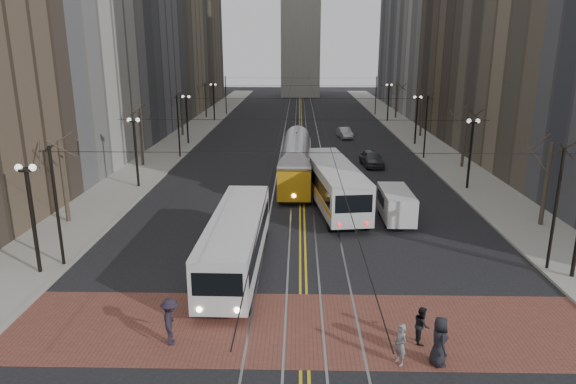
{
  "coord_description": "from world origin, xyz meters",
  "views": [
    {
      "loc": [
        -0.26,
        -23.28,
        11.42
      ],
      "look_at": [
        -0.9,
        6.39,
        3.0
      ],
      "focal_mm": 32.0,
      "sensor_mm": 36.0,
      "label": 1
    }
  ],
  "objects_px": {
    "pedestrian_a": "(439,341)",
    "sedan_grey": "(372,158)",
    "cargo_van": "(396,206)",
    "rear_bus": "(334,186)",
    "pedestrian_b": "(401,344)",
    "transit_bus": "(237,243)",
    "pedestrian_d": "(171,321)",
    "pedestrian_c": "(422,325)",
    "streetcar": "(296,166)",
    "sedan_silver": "(345,133)"
  },
  "relations": [
    {
      "from": "pedestrian_b",
      "to": "pedestrian_c",
      "type": "distance_m",
      "value": 1.87
    },
    {
      "from": "rear_bus",
      "to": "pedestrian_c",
      "type": "relative_size",
      "value": 8.19
    },
    {
      "from": "cargo_van",
      "to": "sedan_silver",
      "type": "relative_size",
      "value": 1.22
    },
    {
      "from": "pedestrian_c",
      "to": "pedestrian_d",
      "type": "distance_m",
      "value": 9.96
    },
    {
      "from": "cargo_van",
      "to": "pedestrian_d",
      "type": "xyz_separation_m",
      "value": [
        -11.57,
        -15.07,
        -0.1
      ]
    },
    {
      "from": "sedan_silver",
      "to": "pedestrian_d",
      "type": "relative_size",
      "value": 2.06
    },
    {
      "from": "transit_bus",
      "to": "pedestrian_b",
      "type": "relative_size",
      "value": 7.39
    },
    {
      "from": "cargo_van",
      "to": "pedestrian_c",
      "type": "xyz_separation_m",
      "value": [
        -1.62,
        -14.75,
        -0.31
      ]
    },
    {
      "from": "sedan_grey",
      "to": "pedestrian_d",
      "type": "height_order",
      "value": "pedestrian_d"
    },
    {
      "from": "transit_bus",
      "to": "cargo_van",
      "type": "bearing_deg",
      "value": 39.73
    },
    {
      "from": "transit_bus",
      "to": "pedestrian_c",
      "type": "xyz_separation_m",
      "value": [
        8.17,
        -6.87,
        -0.72
      ]
    },
    {
      "from": "streetcar",
      "to": "sedan_grey",
      "type": "xyz_separation_m",
      "value": [
        7.45,
        7.09,
        -0.81
      ]
    },
    {
      "from": "transit_bus",
      "to": "streetcar",
      "type": "distance_m",
      "value": 17.92
    },
    {
      "from": "sedan_grey",
      "to": "sedan_silver",
      "type": "xyz_separation_m",
      "value": [
        -1.29,
        16.19,
        -0.11
      ]
    },
    {
      "from": "rear_bus",
      "to": "pedestrian_c",
      "type": "xyz_separation_m",
      "value": [
        2.37,
        -17.9,
        -0.85
      ]
    },
    {
      "from": "rear_bus",
      "to": "pedestrian_d",
      "type": "bearing_deg",
      "value": -120.15
    },
    {
      "from": "pedestrian_a",
      "to": "pedestrian_b",
      "type": "xyz_separation_m",
      "value": [
        -1.41,
        0.0,
        -0.15
      ]
    },
    {
      "from": "streetcar",
      "to": "pedestrian_c",
      "type": "height_order",
      "value": "streetcar"
    },
    {
      "from": "sedan_grey",
      "to": "pedestrian_a",
      "type": "height_order",
      "value": "pedestrian_a"
    },
    {
      "from": "transit_bus",
      "to": "cargo_van",
      "type": "relative_size",
      "value": 2.43
    },
    {
      "from": "transit_bus",
      "to": "pedestrian_d",
      "type": "xyz_separation_m",
      "value": [
        -1.78,
        -7.18,
        -0.51
      ]
    },
    {
      "from": "transit_bus",
      "to": "pedestrian_d",
      "type": "relative_size",
      "value": 6.12
    },
    {
      "from": "sedan_silver",
      "to": "pedestrian_b",
      "type": "xyz_separation_m",
      "value": [
        -2.12,
        -49.31,
        0.16
      ]
    },
    {
      "from": "streetcar",
      "to": "pedestrian_b",
      "type": "distance_m",
      "value": 26.35
    },
    {
      "from": "pedestrian_a",
      "to": "pedestrian_b",
      "type": "relative_size",
      "value": 1.19
    },
    {
      "from": "transit_bus",
      "to": "pedestrian_a",
      "type": "relative_size",
      "value": 6.21
    },
    {
      "from": "transit_bus",
      "to": "sedan_grey",
      "type": "distance_m",
      "value": 26.88
    },
    {
      "from": "pedestrian_b",
      "to": "sedan_grey",
      "type": "bearing_deg",
      "value": 149.69
    },
    {
      "from": "transit_bus",
      "to": "sedan_silver",
      "type": "xyz_separation_m",
      "value": [
        9.17,
        40.94,
        -0.83
      ]
    },
    {
      "from": "rear_bus",
      "to": "pedestrian_d",
      "type": "distance_m",
      "value": 19.74
    },
    {
      "from": "sedan_grey",
      "to": "pedestrian_b",
      "type": "height_order",
      "value": "pedestrian_b"
    },
    {
      "from": "sedan_grey",
      "to": "pedestrian_b",
      "type": "bearing_deg",
      "value": -101.78
    },
    {
      "from": "rear_bus",
      "to": "pedestrian_c",
      "type": "distance_m",
      "value": 18.08
    },
    {
      "from": "pedestrian_b",
      "to": "transit_bus",
      "type": "bearing_deg",
      "value": -164.31
    },
    {
      "from": "transit_bus",
      "to": "rear_bus",
      "type": "xyz_separation_m",
      "value": [
        5.8,
        11.03,
        0.14
      ]
    },
    {
      "from": "streetcar",
      "to": "pedestrian_b",
      "type": "relative_size",
      "value": 8.32
    },
    {
      "from": "sedan_grey",
      "to": "pedestrian_d",
      "type": "distance_m",
      "value": 34.2
    },
    {
      "from": "streetcar",
      "to": "rear_bus",
      "type": "height_order",
      "value": "rear_bus"
    },
    {
      "from": "streetcar",
      "to": "pedestrian_d",
      "type": "distance_m",
      "value": 25.31
    },
    {
      "from": "transit_bus",
      "to": "streetcar",
      "type": "xyz_separation_m",
      "value": [
        3.0,
        17.66,
        0.09
      ]
    },
    {
      "from": "sedan_grey",
      "to": "pedestrian_c",
      "type": "height_order",
      "value": "sedan_grey"
    },
    {
      "from": "cargo_van",
      "to": "sedan_grey",
      "type": "bearing_deg",
      "value": 87.61
    },
    {
      "from": "rear_bus",
      "to": "pedestrian_b",
      "type": "xyz_separation_m",
      "value": [
        1.24,
        -19.39,
        -0.81
      ]
    },
    {
      "from": "rear_bus",
      "to": "sedan_silver",
      "type": "xyz_separation_m",
      "value": [
        3.37,
        29.91,
        -0.97
      ]
    },
    {
      "from": "pedestrian_a",
      "to": "sedan_grey",
      "type": "bearing_deg",
      "value": -8.78
    },
    {
      "from": "transit_bus",
      "to": "sedan_silver",
      "type": "distance_m",
      "value": 41.96
    },
    {
      "from": "rear_bus",
      "to": "sedan_silver",
      "type": "relative_size",
      "value": 3.11
    },
    {
      "from": "streetcar",
      "to": "rear_bus",
      "type": "bearing_deg",
      "value": -66.2
    },
    {
      "from": "sedan_grey",
      "to": "sedan_silver",
      "type": "height_order",
      "value": "sedan_grey"
    },
    {
      "from": "streetcar",
      "to": "sedan_silver",
      "type": "distance_m",
      "value": 24.1
    }
  ]
}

